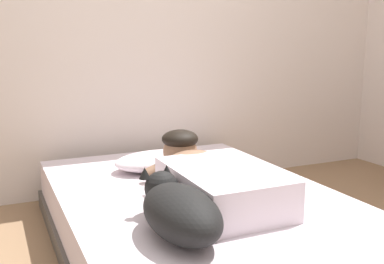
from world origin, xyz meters
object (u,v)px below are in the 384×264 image
object	(u,v)px
person_lying	(209,176)
dog	(178,209)
pillow	(158,161)
coffee_cup	(180,165)
cell_phone	(263,209)
bed	(199,222)

from	to	relation	value
person_lying	dog	xyz separation A→B (m)	(-0.30, -0.35, -0.00)
pillow	person_lying	size ratio (longest dim) A/B	0.57
dog	person_lying	bearing A→B (deg)	48.69
person_lying	pillow	bearing A→B (deg)	95.66
coffee_cup	cell_phone	xyz separation A→B (m)	(0.09, -0.74, -0.03)
bed	coffee_cup	world-z (taller)	coffee_cup
bed	pillow	world-z (taller)	pillow
pillow	cell_phone	distance (m)	0.84
dog	coffee_cup	size ratio (longest dim) A/B	4.60
cell_phone	person_lying	bearing A→B (deg)	118.87
cell_phone	coffee_cup	bearing A→B (deg)	97.29
pillow	coffee_cup	size ratio (longest dim) A/B	4.16
person_lying	coffee_cup	size ratio (longest dim) A/B	7.36
bed	cell_phone	xyz separation A→B (m)	(0.16, -0.33, 0.16)
pillow	coffee_cup	world-z (taller)	pillow
person_lying	coffee_cup	xyz separation A→B (m)	(0.05, 0.48, -0.07)
bed	dog	world-z (taller)	dog
dog	coffee_cup	distance (m)	0.90
pillow	cell_phone	bearing A→B (deg)	-76.46
coffee_cup	cell_phone	world-z (taller)	coffee_cup
dog	cell_phone	distance (m)	0.46
dog	coffee_cup	bearing A→B (deg)	67.05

